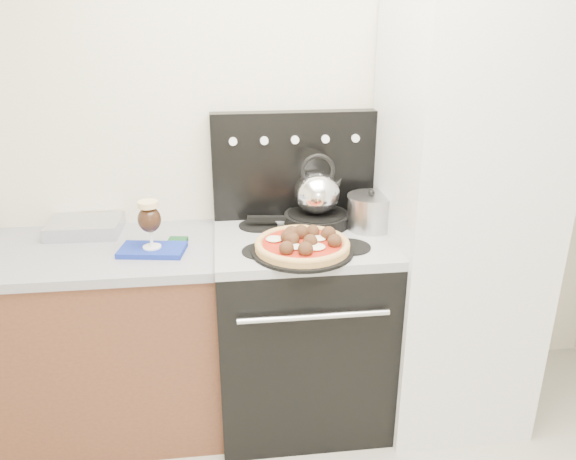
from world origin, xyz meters
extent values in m
cube|color=beige|center=(0.00, 1.50, 1.25)|extent=(3.50, 0.01, 2.50)
cube|color=brown|center=(-1.02, 1.20, 0.43)|extent=(1.45, 0.60, 0.86)
cube|color=#92919C|center=(-1.02, 1.20, 0.88)|extent=(1.48, 0.63, 0.04)
cube|color=black|center=(0.08, 1.18, 0.44)|extent=(0.76, 0.65, 0.88)
cube|color=#ADADB2|center=(0.08, 1.18, 0.90)|extent=(0.76, 0.65, 0.04)
cube|color=black|center=(0.08, 1.45, 1.17)|extent=(0.76, 0.08, 0.50)
cube|color=silver|center=(0.78, 1.15, 0.95)|extent=(0.64, 0.68, 1.90)
cube|color=white|center=(-0.88, 1.38, 0.93)|extent=(0.32, 0.24, 0.06)
cube|color=#152A9B|center=(-0.56, 1.12, 0.91)|extent=(0.29, 0.20, 0.02)
cylinder|color=black|center=(0.06, 1.00, 0.93)|extent=(0.48, 0.48, 0.01)
cylinder|color=black|center=(0.17, 1.31, 0.95)|extent=(0.34, 0.34, 0.05)
cylinder|color=#B0B1B4|center=(0.40, 1.23, 0.99)|extent=(0.26, 0.26, 0.15)
camera|label=1|loc=(-0.26, -1.09, 1.84)|focal=35.00mm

